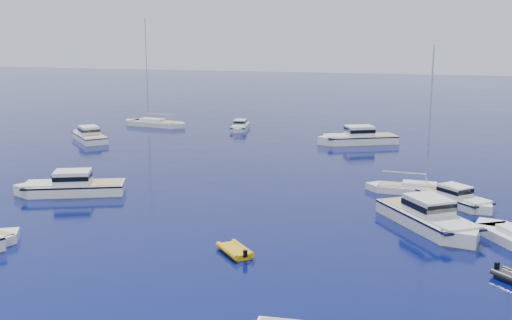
{
  "coord_description": "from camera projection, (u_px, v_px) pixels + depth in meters",
  "views": [
    {
      "loc": [
        20.05,
        -30.16,
        14.04
      ],
      "look_at": [
        2.92,
        24.8,
        2.2
      ],
      "focal_mm": 42.78,
      "sensor_mm": 36.0,
      "label": 1
    }
  ],
  "objects": [
    {
      "name": "ground",
      "position": [
        88.0,
        271.0,
        36.87
      ],
      "size": [
        400.0,
        400.0,
        0.0
      ],
      "primitive_type": "plane",
      "color": "#09155A",
      "rests_on": "ground"
    },
    {
      "name": "motor_cruiser_right",
      "position": [
        429.0,
        227.0,
        45.32
      ],
      "size": [
        9.22,
        10.9,
        2.89
      ],
      "primitive_type": null,
      "rotation": [
        0.0,
        0.0,
        3.77
      ],
      "color": "silver",
      "rests_on": "ground"
    },
    {
      "name": "motor_cruiser_centre",
      "position": [
        71.0,
        194.0,
        54.85
      ],
      "size": [
        10.82,
        7.15,
        2.74
      ],
      "primitive_type": null,
      "rotation": [
        0.0,
        0.0,
        1.99
      ],
      "color": "silver",
      "rests_on": "ground"
    },
    {
      "name": "motor_cruiser_far_r",
      "position": [
        455.0,
        204.0,
        51.43
      ],
      "size": [
        7.43,
        7.24,
        2.09
      ],
      "primitive_type": null,
      "rotation": [
        0.0,
        0.0,
        3.95
      ],
      "color": "silver",
      "rests_on": "ground"
    },
    {
      "name": "motor_cruiser_far_l",
      "position": [
        89.0,
        141.0,
        82.48
      ],
      "size": [
        9.14,
        8.9,
        2.56
      ],
      "primitive_type": null,
      "rotation": [
        0.0,
        0.0,
        0.81
      ],
      "color": "white",
      "rests_on": "ground"
    },
    {
      "name": "motor_cruiser_distant",
      "position": [
        357.0,
        143.0,
        80.31
      ],
      "size": [
        11.69,
        8.36,
        2.98
      ],
      "primitive_type": null,
      "rotation": [
        0.0,
        0.0,
        2.05
      ],
      "color": "white",
      "rests_on": "ground"
    },
    {
      "name": "motor_cruiser_horizon",
      "position": [
        240.0,
        130.0,
        92.01
      ],
      "size": [
        3.56,
        7.63,
        1.93
      ],
      "primitive_type": null,
      "rotation": [
        0.0,
        0.0,
        3.33
      ],
      "color": "silver",
      "rests_on": "ground"
    },
    {
      "name": "sailboat_centre",
      "position": [
        415.0,
        193.0,
        55.18
      ],
      "size": [
        9.4,
        2.64,
        13.74
      ],
      "primitive_type": null,
      "rotation": [
        0.0,
        0.0,
        4.69
      ],
      "color": "silver",
      "rests_on": "ground"
    },
    {
      "name": "sailboat_far_l",
      "position": [
        155.0,
        126.0,
        95.61
      ],
      "size": [
        12.06,
        4.73,
        17.26
      ],
      "primitive_type": null,
      "rotation": [
        0.0,
        0.0,
        1.42
      ],
      "color": "silver",
      "rests_on": "ground"
    },
    {
      "name": "tender_yellow",
      "position": [
        235.0,
        254.0,
        39.87
      ],
      "size": [
        3.43,
        3.47,
        0.95
      ],
      "primitive_type": null,
      "rotation": [
        0.0,
        0.0,
        0.76
      ],
      "color": "#E3A20D",
      "rests_on": "ground"
    },
    {
      "name": "tender_grey_far",
      "position": [
        87.0,
        134.0,
        87.83
      ],
      "size": [
        3.63,
        2.51,
        0.95
      ],
      "primitive_type": null,
      "rotation": [
        0.0,
        0.0,
        1.78
      ],
      "color": "black",
      "rests_on": "ground"
    }
  ]
}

